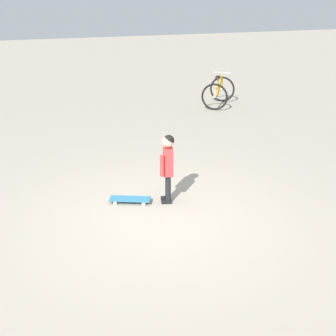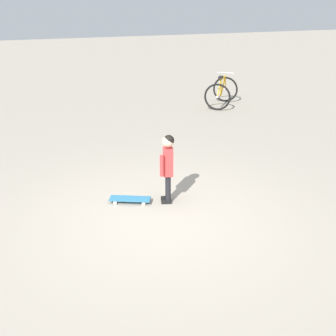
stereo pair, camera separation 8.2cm
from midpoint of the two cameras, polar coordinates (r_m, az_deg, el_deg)
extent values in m
plane|color=#9E9384|center=(6.37, -1.16, -6.62)|extent=(50.00, 50.00, 0.00)
cylinder|color=black|center=(6.75, -0.31, -2.62)|extent=(0.08, 0.08, 0.42)
cube|color=black|center=(6.84, -0.56, -4.26)|extent=(0.11, 0.17, 0.05)
cylinder|color=black|center=(6.85, -0.38, -2.24)|extent=(0.08, 0.08, 0.42)
cube|color=black|center=(6.94, -0.62, -3.87)|extent=(0.11, 0.17, 0.05)
cube|color=#D13838|center=(6.64, -0.35, 0.80)|extent=(0.27, 0.20, 0.40)
cylinder|color=#D13838|center=(6.49, -1.13, 0.28)|extent=(0.06, 0.06, 0.32)
cylinder|color=#D13838|center=(6.79, 0.05, 1.28)|extent=(0.06, 0.06, 0.32)
sphere|color=beige|center=(6.54, -0.36, 3.38)|extent=(0.17, 0.17, 0.17)
sphere|color=black|center=(6.53, -0.27, 3.50)|extent=(0.16, 0.16, 0.16)
cube|color=teal|center=(6.86, -5.16, -3.91)|extent=(0.42, 0.64, 0.02)
cube|color=#B7B7BC|center=(6.90, -6.93, -3.95)|extent=(0.11, 0.07, 0.02)
cube|color=#B7B7BC|center=(6.84, -3.37, -4.08)|extent=(0.11, 0.07, 0.02)
cylinder|color=beige|center=(6.84, -7.03, -4.39)|extent=(0.05, 0.06, 0.06)
cylinder|color=beige|center=(6.98, -6.81, -3.85)|extent=(0.05, 0.06, 0.06)
cylinder|color=beige|center=(6.78, -3.44, -4.53)|extent=(0.05, 0.06, 0.06)
cylinder|color=beige|center=(6.91, -3.28, -3.98)|extent=(0.05, 0.06, 0.06)
torus|color=black|center=(13.06, 6.69, 9.87)|extent=(0.47, 0.60, 0.71)
torus|color=black|center=(12.08, 5.70, 8.93)|extent=(0.47, 0.60, 0.71)
cylinder|color=#B7B7BC|center=(13.06, 6.69, 9.87)|extent=(0.08, 0.08, 0.06)
cylinder|color=#B7B7BC|center=(12.08, 5.70, 8.93)|extent=(0.08, 0.08, 0.06)
cylinder|color=gold|center=(12.69, 6.40, 10.34)|extent=(0.44, 0.34, 0.48)
cylinder|color=gold|center=(12.60, 6.40, 11.25)|extent=(0.49, 0.38, 0.06)
cylinder|color=gold|center=(12.40, 6.12, 10.13)|extent=(0.14, 0.12, 0.48)
cylinder|color=gold|center=(12.29, 5.92, 9.03)|extent=(0.36, 0.28, 0.08)
cylinder|color=gold|center=(12.20, 5.90, 9.96)|extent=(0.30, 0.23, 0.40)
cylinder|color=gold|center=(12.97, 6.68, 10.69)|extent=(0.12, 0.10, 0.41)
cube|color=black|center=(12.30, 6.12, 11.34)|extent=(0.24, 0.21, 0.05)
cylinder|color=#B7B7BC|center=(12.87, 6.69, 11.87)|extent=(0.30, 0.38, 0.02)
camera|label=1|loc=(0.04, -90.35, -0.14)|focal=48.26mm
camera|label=2|loc=(0.04, 89.65, 0.14)|focal=48.26mm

